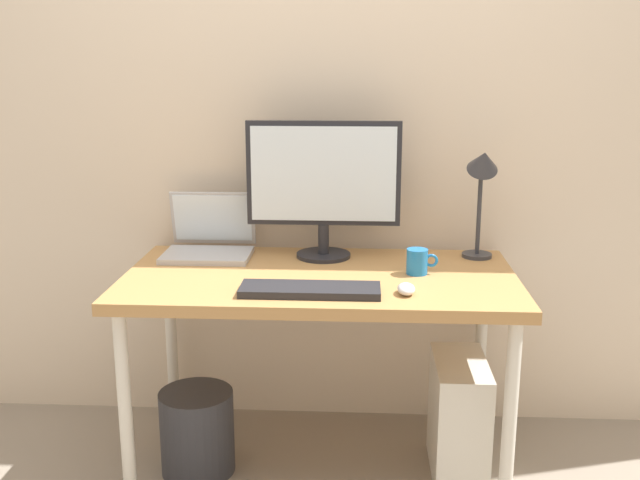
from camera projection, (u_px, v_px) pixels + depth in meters
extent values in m
plane|color=gray|center=(320.00, 462.00, 2.70)|extent=(6.00, 6.00, 0.00)
cube|color=beige|center=(326.00, 94.00, 2.79)|extent=(4.40, 0.04, 2.60)
cube|color=#B7844C|center=(320.00, 280.00, 2.53)|extent=(1.34, 0.71, 0.04)
cylinder|color=silver|center=(125.00, 410.00, 2.36)|extent=(0.04, 0.04, 0.68)
cylinder|color=silver|center=(510.00, 421.00, 2.30)|extent=(0.04, 0.04, 0.68)
cylinder|color=silver|center=(172.00, 342.00, 2.93)|extent=(0.04, 0.04, 0.68)
cylinder|color=silver|center=(481.00, 348.00, 2.87)|extent=(0.04, 0.04, 0.68)
cylinder|color=#232328|center=(322.00, 255.00, 2.74)|extent=(0.20, 0.20, 0.01)
cylinder|color=#232328|center=(322.00, 239.00, 2.73)|extent=(0.04, 0.04, 0.11)
cube|color=#232328|center=(322.00, 173.00, 2.67)|extent=(0.56, 0.03, 0.38)
cube|color=white|center=(322.00, 174.00, 2.65)|extent=(0.52, 0.01, 0.34)
cube|color=#B2B2B7|center=(207.00, 255.00, 2.72)|extent=(0.32, 0.22, 0.02)
cube|color=#B2B2B7|center=(213.00, 218.00, 2.83)|extent=(0.32, 0.06, 0.21)
cube|color=white|center=(213.00, 218.00, 2.82)|extent=(0.30, 0.04, 0.18)
cylinder|color=#333338|center=(477.00, 255.00, 2.74)|extent=(0.11, 0.11, 0.01)
cylinder|color=#333338|center=(479.00, 211.00, 2.70)|extent=(0.02, 0.02, 0.32)
cone|color=#333338|center=(484.00, 161.00, 2.61)|extent=(0.11, 0.14, 0.13)
cube|color=#232328|center=(310.00, 290.00, 2.32)|extent=(0.44, 0.14, 0.02)
ellipsoid|color=silver|center=(406.00, 289.00, 2.31)|extent=(0.06, 0.09, 0.03)
cylinder|color=#1E72BF|center=(417.00, 262.00, 2.52)|extent=(0.07, 0.07, 0.09)
torus|color=#1E72BF|center=(431.00, 261.00, 2.51)|extent=(0.05, 0.01, 0.05)
cube|color=silver|center=(458.00, 418.00, 2.59)|extent=(0.18, 0.36, 0.42)
cylinder|color=#333338|center=(197.00, 432.00, 2.61)|extent=(0.26, 0.26, 0.30)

